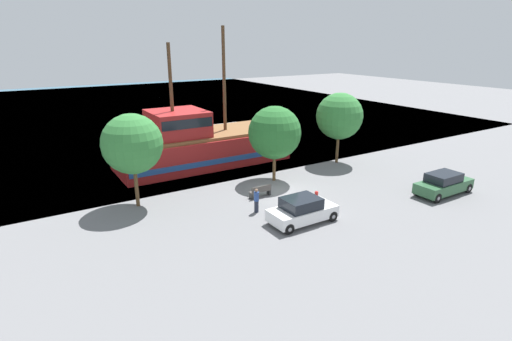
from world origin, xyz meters
TOP-DOWN VIEW (x-y plane):
  - ground_plane at (0.00, 0.00)m, footprint 160.00×160.00m
  - water_surface at (0.00, 44.00)m, footprint 80.00×80.00m
  - pirate_ship at (-1.98, 9.30)m, footprint 16.02×5.61m
  - moored_boat_dockside at (4.43, 15.84)m, footprint 7.83×1.96m
  - parked_car_curb_front at (9.37, -6.36)m, footprint 4.49×1.81m
  - parked_car_curb_mid at (-1.88, -4.75)m, footprint 4.11×1.95m
  - fire_hydrant at (0.92, -2.74)m, footprint 0.42×0.25m
  - bench_promenade_east at (-1.81, -0.06)m, footprint 1.57×0.45m
  - pedestrian_walking_near at (-3.40, -2.09)m, footprint 0.32×0.32m
  - tree_row_east at (-9.45, 2.87)m, footprint 3.81×3.81m
  - tree_row_mideast at (0.93, 2.31)m, footprint 3.97×3.97m
  - tree_row_midwest at (8.38, 3.37)m, footprint 3.99×3.99m

SIDE VIEW (x-z plane):
  - ground_plane at x=0.00m, z-range 0.00..0.00m
  - water_surface at x=0.00m, z-range 0.00..0.00m
  - fire_hydrant at x=0.92m, z-range 0.03..0.79m
  - bench_promenade_east at x=-1.81m, z-range 0.01..0.86m
  - moored_boat_dockside at x=4.43m, z-range -0.23..1.50m
  - parked_car_curb_mid at x=-1.88m, z-range -0.02..1.54m
  - parked_car_curb_front at x=9.37m, z-range -0.01..1.55m
  - pedestrian_walking_near at x=-3.40m, z-range 0.00..1.57m
  - pirate_ship at x=-1.98m, z-range -3.98..7.52m
  - tree_row_mideast at x=0.93m, z-range 0.89..6.65m
  - tree_row_midwest at x=8.38m, z-range 1.07..7.21m
  - tree_row_east at x=-9.45m, z-range 1.13..7.20m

